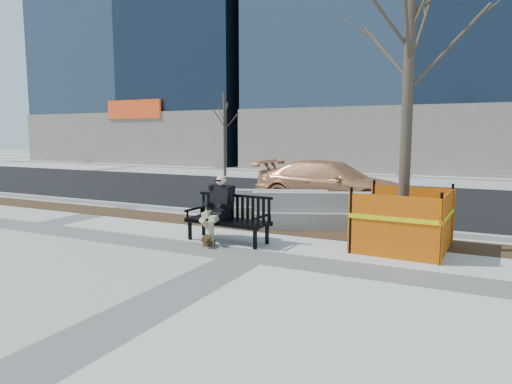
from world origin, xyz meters
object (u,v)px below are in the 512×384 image
Objects in this scene: jersey_barrier_left at (272,221)px; seated_man at (219,240)px; tree_fence at (401,249)px; jersey_barrier_right at (317,229)px; sedan at (330,206)px; bench at (228,242)px.

seated_man is at bearing -113.83° from jersey_barrier_left.
tree_fence is 2.21× the size of jersey_barrier_left.
tree_fence reaches higher than jersey_barrier_left.
sedan is at bearing 79.19° from jersey_barrier_right.
sedan is 3.80m from jersey_barrier_right.
tree_fence is at bearing -45.67° from jersey_barrier_left.
jersey_barrier_right is (1.48, -0.49, 0.00)m from jersey_barrier_left.
bench is 0.29× the size of tree_fence.
seated_man is at bearing -149.82° from jersey_barrier_right.
jersey_barrier_left is at bearing 174.06° from sedan.
jersey_barrier_right is (0.81, -3.72, 0.00)m from sedan.
bench is 0.38× the size of sedan.
tree_fence is 2.52m from jersey_barrier_right.
seated_man is at bearing 168.88° from bench.
jersey_barrier_right is at bearing -39.61° from jersey_barrier_left.
bench reaches higher than jersey_barrier_left.
bench is 0.28m from seated_man.
tree_fence is 2.04× the size of jersey_barrier_right.
jersey_barrier_left is at bearing 91.70° from seated_man.
tree_fence is at bearing 20.16° from bench.
jersey_barrier_left is (-0.15, 2.69, 0.00)m from bench.
bench reaches higher than jersey_barrier_right.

